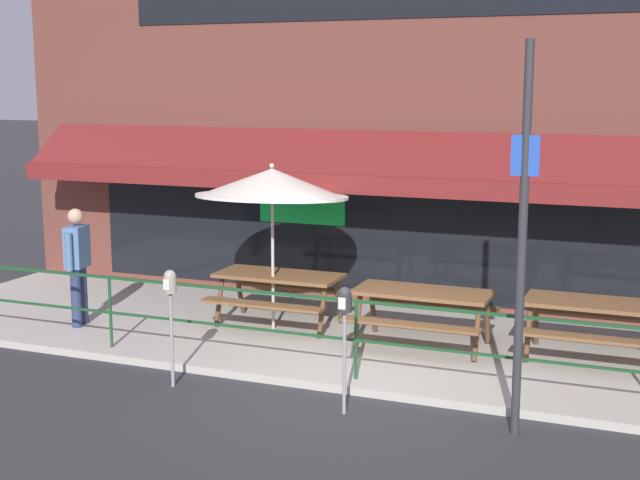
{
  "coord_description": "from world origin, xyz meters",
  "views": [
    {
      "loc": [
        3.38,
        -9.27,
        3.58
      ],
      "look_at": [
        -0.98,
        1.6,
        1.5
      ],
      "focal_mm": 50.0,
      "sensor_mm": 36.0,
      "label": 1
    }
  ],
  "objects": [
    {
      "name": "picnic_table_left",
      "position": [
        -1.83,
        2.12,
        0.71
      ],
      "size": [
        1.8,
        1.42,
        0.76
      ],
      "color": "brown",
      "rests_on": "patio_deck"
    },
    {
      "name": "ground_plane",
      "position": [
        0.0,
        0.0,
        0.0
      ],
      "size": [
        120.0,
        120.0,
        0.0
      ],
      "primitive_type": "plane",
      "color": "#2D2D30"
    },
    {
      "name": "picnic_table_right",
      "position": [
        2.58,
        2.11,
        0.71
      ],
      "size": [
        1.8,
        1.42,
        0.76
      ],
      "color": "brown",
      "rests_on": "patio_deck"
    },
    {
      "name": "picnic_table_centre",
      "position": [
        0.37,
        1.88,
        0.71
      ],
      "size": [
        1.8,
        1.42,
        0.76
      ],
      "color": "brown",
      "rests_on": "patio_deck"
    },
    {
      "name": "patio_deck",
      "position": [
        0.0,
        2.0,
        0.05
      ],
      "size": [
        15.0,
        4.0,
        0.1
      ],
      "primitive_type": "cube",
      "color": "#ADA89E",
      "rests_on": "ground"
    },
    {
      "name": "patio_umbrella_left",
      "position": [
        -1.83,
        1.92,
        2.18
      ],
      "size": [
        2.14,
        2.14,
        2.38
      ],
      "color": "#B7B2A8",
      "rests_on": "patio_deck"
    },
    {
      "name": "street_sign_pole",
      "position": [
        2.01,
        -0.45,
        2.05
      ],
      "size": [
        0.28,
        0.09,
        3.99
      ],
      "color": "#2D2D33",
      "rests_on": "ground"
    },
    {
      "name": "pedestrian_walking",
      "position": [
        -4.52,
        1.05,
        1.06
      ],
      "size": [
        0.32,
        0.61,
        1.71
      ],
      "color": "navy",
      "rests_on": "patio_deck"
    },
    {
      "name": "parking_meter_far",
      "position": [
        0.18,
        -0.57,
        1.15
      ],
      "size": [
        0.15,
        0.16,
        1.42
      ],
      "color": "gray",
      "rests_on": "ground"
    },
    {
      "name": "parking_meter_near",
      "position": [
        -2.03,
        -0.5,
        1.15
      ],
      "size": [
        0.15,
        0.16,
        1.42
      ],
      "color": "gray",
      "rests_on": "ground"
    },
    {
      "name": "restaurant_building",
      "position": [
        0.0,
        4.22,
        3.71
      ],
      "size": [
        15.0,
        1.6,
        7.46
      ],
      "color": "brown",
      "rests_on": "ground"
    },
    {
      "name": "patio_railing",
      "position": [
        0.0,
        0.3,
        0.8
      ],
      "size": [
        13.84,
        0.04,
        0.97
      ],
      "color": "#194723",
      "rests_on": "patio_deck"
    }
  ]
}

